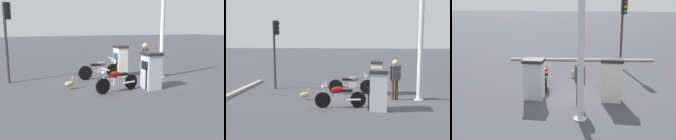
{
  "view_description": "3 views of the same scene",
  "coord_description": "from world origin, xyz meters",
  "views": [
    {
      "loc": [
        5.04,
        9.33,
        2.44
      ],
      "look_at": [
        1.11,
        0.59,
        0.73
      ],
      "focal_mm": 38.51,
      "sensor_mm": 36.0,
      "label": 1
    },
    {
      "loc": [
        0.11,
        10.69,
        2.57
      ],
      "look_at": [
        1.44,
        -0.37,
        1.23
      ],
      "focal_mm": 41.51,
      "sensor_mm": 36.0,
      "label": 2
    },
    {
      "loc": [
        -10.39,
        -0.79,
        3.7
      ],
      "look_at": [
        1.19,
        0.45,
        0.73
      ],
      "focal_mm": 47.32,
      "sensor_mm": 36.0,
      "label": 3
    }
  ],
  "objects": [
    {
      "name": "ground_plane",
      "position": [
        0.0,
        0.0,
        0.0
      ],
      "size": [
        120.0,
        120.0,
        0.0
      ],
      "primitive_type": "plane",
      "color": "#424247"
    },
    {
      "name": "fuel_pump_near",
      "position": [
        -0.24,
        -1.39,
        0.79
      ],
      "size": [
        0.61,
        0.8,
        1.56
      ],
      "color": "silver",
      "rests_on": "ground"
    },
    {
      "name": "fuel_pump_far",
      "position": [
        -0.24,
        1.39,
        0.75
      ],
      "size": [
        0.72,
        0.76,
        1.48
      ],
      "color": "silver",
      "rests_on": "ground"
    },
    {
      "name": "motorcycle_near_pump",
      "position": [
        0.89,
        -1.29,
        0.46
      ],
      "size": [
        2.15,
        0.56,
        0.97
      ],
      "color": "black",
      "rests_on": "ground"
    },
    {
      "name": "motorcycle_far_pump",
      "position": [
        1.19,
        1.23,
        0.46
      ],
      "size": [
        1.91,
        0.59,
        0.94
      ],
      "color": "black",
      "rests_on": "ground"
    },
    {
      "name": "attendant_person",
      "position": [
        -0.98,
        -0.31,
        0.99
      ],
      "size": [
        0.54,
        0.36,
        1.71
      ],
      "color": "#473828",
      "rests_on": "ground"
    },
    {
      "name": "wandering_duck",
      "position": [
        2.78,
        0.18,
        0.24
      ],
      "size": [
        0.49,
        0.3,
        0.5
      ],
      "color": "tan",
      "rests_on": "ground"
    },
    {
      "name": "roadside_traffic_light",
      "position": [
        4.88,
        -2.15,
        2.4
      ],
      "size": [
        0.4,
        0.3,
        3.5
      ],
      "color": "#38383A",
      "rests_on": "ground"
    },
    {
      "name": "canopy_support_pole",
      "position": [
        -2.0,
        -0.39,
        2.18
      ],
      "size": [
        0.4,
        0.4,
        4.52
      ],
      "color": "silver",
      "rests_on": "ground"
    },
    {
      "name": "road_edge_kerb",
      "position": [
        6.31,
        0.0,
        0.06
      ],
      "size": [
        0.79,
        8.2,
        0.12
      ],
      "color": "#9E9E93",
      "rests_on": "ground"
    }
  ]
}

